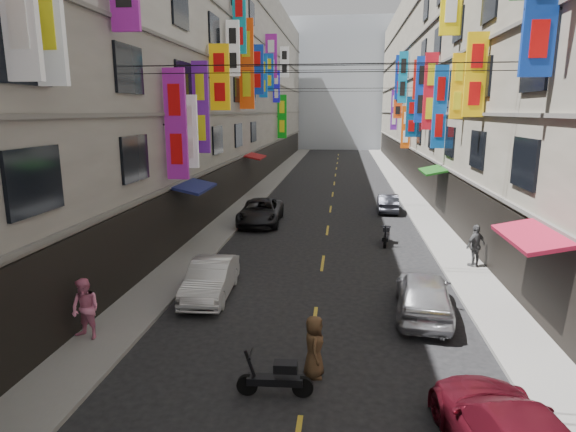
% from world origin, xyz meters
% --- Properties ---
extents(sidewalk_left, '(2.00, 90.00, 0.12)m').
position_xyz_m(sidewalk_left, '(-6.00, 42.00, 0.06)').
color(sidewalk_left, slate).
rests_on(sidewalk_left, ground).
extents(sidewalk_right, '(2.00, 90.00, 0.12)m').
position_xyz_m(sidewalk_right, '(6.00, 42.00, 0.06)').
color(sidewalk_right, slate).
rests_on(sidewalk_right, ground).
extents(building_row_left, '(10.14, 90.00, 19.00)m').
position_xyz_m(building_row_left, '(-11.99, 42.00, 9.49)').
color(building_row_left, gray).
rests_on(building_row_left, ground).
extents(building_row_right, '(10.14, 90.00, 19.00)m').
position_xyz_m(building_row_right, '(11.99, 42.00, 9.49)').
color(building_row_right, '#A09986').
rests_on(building_row_right, ground).
extents(haze_block, '(18.00, 8.00, 22.00)m').
position_xyz_m(haze_block, '(0.00, 92.00, 11.00)').
color(haze_block, '#A7AFBA').
rests_on(haze_block, ground).
extents(shop_signage, '(14.00, 55.00, 12.11)m').
position_xyz_m(shop_signage, '(-0.31, 34.68, 9.15)').
color(shop_signage, '#100D98').
rests_on(shop_signage, ground).
extents(street_awnings, '(13.99, 35.20, 0.41)m').
position_xyz_m(street_awnings, '(-1.26, 26.00, 3.00)').
color(street_awnings, '#144E15').
rests_on(street_awnings, ground).
extents(overhead_cables, '(14.00, 38.04, 1.24)m').
position_xyz_m(overhead_cables, '(0.00, 30.00, 8.80)').
color(overhead_cables, black).
rests_on(overhead_cables, ground).
extents(lane_markings, '(0.12, 80.20, 0.01)m').
position_xyz_m(lane_markings, '(0.00, 39.00, 0.00)').
color(lane_markings, gold).
rests_on(lane_markings, ground).
extents(scooter_crossing, '(1.80, 0.50, 1.14)m').
position_xyz_m(scooter_crossing, '(-0.63, 13.79, 0.44)').
color(scooter_crossing, black).
rests_on(scooter_crossing, ground).
extents(scooter_far_right, '(0.58, 1.80, 1.14)m').
position_xyz_m(scooter_far_right, '(3.01, 27.44, 0.44)').
color(scooter_far_right, black).
rests_on(scooter_far_right, ground).
extents(car_left_mid, '(1.60, 4.11, 1.33)m').
position_xyz_m(car_left_mid, '(-3.82, 19.66, 0.67)').
color(car_left_mid, silver).
rests_on(car_left_mid, ground).
extents(car_left_far, '(2.57, 5.22, 1.43)m').
position_xyz_m(car_left_far, '(-4.00, 31.23, 0.71)').
color(car_left_far, black).
rests_on(car_left_far, ground).
extents(car_right_mid, '(2.20, 4.51, 1.48)m').
position_xyz_m(car_right_mid, '(3.49, 18.87, 0.74)').
color(car_right_mid, '#B8B8BD').
rests_on(car_right_mid, ground).
extents(car_right_far, '(1.39, 3.69, 1.20)m').
position_xyz_m(car_right_far, '(3.78, 35.62, 0.60)').
color(car_right_far, '#26272E').
rests_on(car_right_far, ground).
extents(pedestrian_lfar, '(1.00, 0.80, 1.79)m').
position_xyz_m(pedestrian_lfar, '(-6.41, 15.83, 1.01)').
color(pedestrian_lfar, pink).
rests_on(pedestrian_lfar, sidewalk_left).
extents(pedestrian_rfar, '(1.20, 1.10, 1.79)m').
position_xyz_m(pedestrian_rfar, '(6.39, 23.97, 1.01)').
color(pedestrian_rfar, '#4E4F51').
rests_on(pedestrian_rfar, sidewalk_right).
extents(pedestrian_crossing, '(0.58, 0.81, 1.60)m').
position_xyz_m(pedestrian_crossing, '(0.19, 14.75, 0.80)').
color(pedestrian_crossing, '#523821').
rests_on(pedestrian_crossing, ground).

